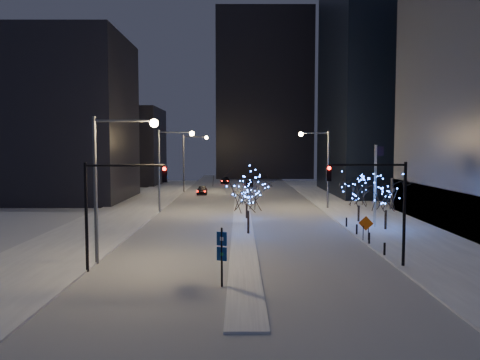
{
  "coord_description": "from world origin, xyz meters",
  "views": [
    {
      "loc": [
        -0.32,
        -29.32,
        7.99
      ],
      "look_at": [
        -0.25,
        12.38,
        5.0
      ],
      "focal_mm": 35.0,
      "sensor_mm": 36.0,
      "label": 1
    }
  ],
  "objects_px": {
    "street_lamp_east": "(321,159)",
    "holiday_tree_plaza_near": "(386,194)",
    "holiday_tree_median_near": "(248,190)",
    "wayfinding_sign": "(222,251)",
    "street_lamp_w_far": "(190,155)",
    "car_mid": "(248,183)",
    "holiday_tree_median_far": "(247,194)",
    "street_lamp_w_mid": "(168,159)",
    "holiday_tree_plaza_far": "(359,191)",
    "car_far": "(225,180)",
    "street_lamp_w_near": "(111,169)",
    "traffic_signal_east": "(381,196)",
    "traffic_signal_west": "(111,198)",
    "car_near": "(202,190)",
    "construction_sign": "(366,226)"
  },
  "relations": [
    {
      "from": "holiday_tree_median_near",
      "to": "holiday_tree_median_far",
      "type": "bearing_deg",
      "value": 90.0
    },
    {
      "from": "traffic_signal_west",
      "to": "wayfinding_sign",
      "type": "bearing_deg",
      "value": -23.97
    },
    {
      "from": "street_lamp_east",
      "to": "construction_sign",
      "type": "height_order",
      "value": "street_lamp_east"
    },
    {
      "from": "holiday_tree_median_far",
      "to": "holiday_tree_plaza_near",
      "type": "relative_size",
      "value": 0.78
    },
    {
      "from": "street_lamp_w_far",
      "to": "holiday_tree_plaza_far",
      "type": "bearing_deg",
      "value": -57.16
    },
    {
      "from": "car_mid",
      "to": "holiday_tree_median_near",
      "type": "distance_m",
      "value": 50.84
    },
    {
      "from": "holiday_tree_median_near",
      "to": "holiday_tree_plaza_far",
      "type": "height_order",
      "value": "holiday_tree_median_near"
    },
    {
      "from": "street_lamp_w_mid",
      "to": "holiday_tree_plaza_far",
      "type": "xyz_separation_m",
      "value": [
        21.15,
        -7.76,
        -3.18
      ]
    },
    {
      "from": "traffic_signal_east",
      "to": "holiday_tree_plaza_far",
      "type": "bearing_deg",
      "value": 79.84
    },
    {
      "from": "street_lamp_w_far",
      "to": "holiday_tree_plaza_near",
      "type": "distance_m",
      "value": 43.75
    },
    {
      "from": "holiday_tree_median_near",
      "to": "holiday_tree_median_far",
      "type": "relative_size",
      "value": 1.55
    },
    {
      "from": "construction_sign",
      "to": "holiday_tree_median_near",
      "type": "bearing_deg",
      "value": -179.31
    },
    {
      "from": "street_lamp_w_near",
      "to": "holiday_tree_median_far",
      "type": "height_order",
      "value": "street_lamp_w_near"
    },
    {
      "from": "traffic_signal_west",
      "to": "holiday_tree_plaza_near",
      "type": "xyz_separation_m",
      "value": [
        22.04,
        14.63,
        -1.29
      ]
    },
    {
      "from": "street_lamp_east",
      "to": "car_far",
      "type": "bearing_deg",
      "value": 107.91
    },
    {
      "from": "street_lamp_w_far",
      "to": "car_mid",
      "type": "relative_size",
      "value": 2.41
    },
    {
      "from": "street_lamp_w_far",
      "to": "traffic_signal_west",
      "type": "height_order",
      "value": "street_lamp_w_far"
    },
    {
      "from": "street_lamp_w_mid",
      "to": "car_far",
      "type": "bearing_deg",
      "value": 82.9
    },
    {
      "from": "street_lamp_w_far",
      "to": "holiday_tree_median_near",
      "type": "distance_m",
      "value": 40.69
    },
    {
      "from": "street_lamp_east",
      "to": "car_far",
      "type": "distance_m",
      "value": 44.14
    },
    {
      "from": "street_lamp_w_mid",
      "to": "traffic_signal_west",
      "type": "bearing_deg",
      "value": -88.94
    },
    {
      "from": "car_near",
      "to": "car_mid",
      "type": "xyz_separation_m",
      "value": [
        8.02,
        14.88,
        -0.04
      ]
    },
    {
      "from": "holiday_tree_plaza_near",
      "to": "wayfinding_sign",
      "type": "relative_size",
      "value": 1.51
    },
    {
      "from": "car_near",
      "to": "holiday_tree_plaza_far",
      "type": "xyz_separation_m",
      "value": [
        18.73,
        -29.1,
        2.6
      ]
    },
    {
      "from": "street_lamp_w_near",
      "to": "car_far",
      "type": "relative_size",
      "value": 2.17
    },
    {
      "from": "street_lamp_w_mid",
      "to": "street_lamp_w_far",
      "type": "distance_m",
      "value": 25.0
    },
    {
      "from": "traffic_signal_east",
      "to": "holiday_tree_median_near",
      "type": "distance_m",
      "value": 14.28
    },
    {
      "from": "car_far",
      "to": "street_lamp_w_near",
      "type": "bearing_deg",
      "value": -94.38
    },
    {
      "from": "street_lamp_w_far",
      "to": "street_lamp_east",
      "type": "xyz_separation_m",
      "value": [
        19.02,
        -22.0,
        -0.05
      ]
    },
    {
      "from": "traffic_signal_east",
      "to": "holiday_tree_plaza_far",
      "type": "distance_m",
      "value": 18.59
    },
    {
      "from": "holiday_tree_median_near",
      "to": "construction_sign",
      "type": "distance_m",
      "value": 10.63
    },
    {
      "from": "car_mid",
      "to": "holiday_tree_plaza_far",
      "type": "distance_m",
      "value": 45.34
    },
    {
      "from": "holiday_tree_plaza_near",
      "to": "holiday_tree_plaza_far",
      "type": "height_order",
      "value": "holiday_tree_plaza_near"
    },
    {
      "from": "street_lamp_east",
      "to": "holiday_tree_plaza_near",
      "type": "bearing_deg",
      "value": -77.13
    },
    {
      "from": "street_lamp_east",
      "to": "car_mid",
      "type": "bearing_deg",
      "value": 104.49
    },
    {
      "from": "street_lamp_east",
      "to": "street_lamp_w_far",
      "type": "bearing_deg",
      "value": 130.85
    },
    {
      "from": "street_lamp_w_far",
      "to": "traffic_signal_west",
      "type": "relative_size",
      "value": 1.43
    },
    {
      "from": "traffic_signal_west",
      "to": "street_lamp_w_far",
      "type": "bearing_deg",
      "value": 90.55
    },
    {
      "from": "car_mid",
      "to": "car_far",
      "type": "relative_size",
      "value": 0.9
    },
    {
      "from": "street_lamp_east",
      "to": "holiday_tree_median_near",
      "type": "relative_size",
      "value": 1.61
    },
    {
      "from": "holiday_tree_median_near",
      "to": "wayfinding_sign",
      "type": "xyz_separation_m",
      "value": [
        -1.81,
        -15.67,
        -2.01
      ]
    },
    {
      "from": "car_near",
      "to": "holiday_tree_median_near",
      "type": "bearing_deg",
      "value": -81.17
    },
    {
      "from": "construction_sign",
      "to": "car_mid",
      "type": "bearing_deg",
      "value": 117.47
    },
    {
      "from": "traffic_signal_west",
      "to": "car_mid",
      "type": "distance_m",
      "value": 64.12
    },
    {
      "from": "wayfinding_sign",
      "to": "street_lamp_w_near",
      "type": "bearing_deg",
      "value": 169.05
    },
    {
      "from": "street_lamp_w_mid",
      "to": "holiday_tree_median_far",
      "type": "bearing_deg",
      "value": -30.51
    },
    {
      "from": "traffic_signal_west",
      "to": "car_far",
      "type": "xyz_separation_m",
      "value": [
        5.06,
        71.64,
        -4.09
      ]
    },
    {
      "from": "street_lamp_w_near",
      "to": "holiday_tree_plaza_near",
      "type": "distance_m",
      "value": 26.0
    },
    {
      "from": "street_lamp_w_near",
      "to": "street_lamp_east",
      "type": "height_order",
      "value": "same"
    },
    {
      "from": "traffic_signal_east",
      "to": "holiday_tree_median_far",
      "type": "bearing_deg",
      "value": 112.43
    }
  ]
}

